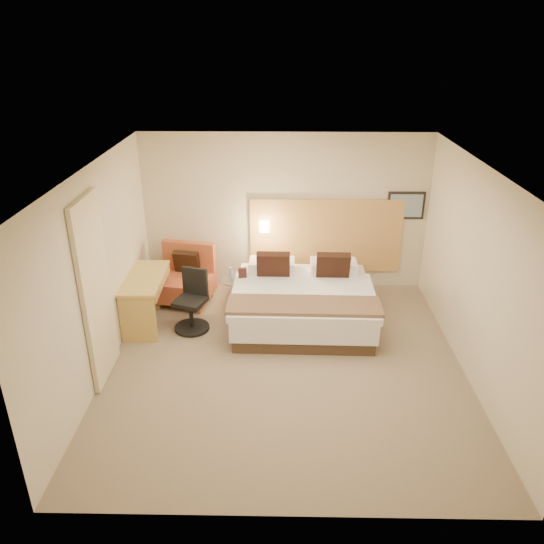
{
  "coord_description": "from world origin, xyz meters",
  "views": [
    {
      "loc": [
        -0.07,
        -6.08,
        4.17
      ],
      "look_at": [
        -0.19,
        0.73,
        1.06
      ],
      "focal_mm": 35.0,
      "sensor_mm": 36.0,
      "label": 1
    }
  ],
  "objects_px": {
    "desk_chair": "(192,305)",
    "side_table": "(237,293)",
    "bed": "(303,300)",
    "lounge_chair": "(185,279)",
    "desk": "(147,286)"
  },
  "relations": [
    {
      "from": "bed",
      "to": "lounge_chair",
      "type": "relative_size",
      "value": 2.12
    },
    {
      "from": "bed",
      "to": "desk_chair",
      "type": "distance_m",
      "value": 1.71
    },
    {
      "from": "desk",
      "to": "bed",
      "type": "bearing_deg",
      "value": 2.9
    },
    {
      "from": "lounge_chair",
      "to": "desk_chair",
      "type": "relative_size",
      "value": 1.1
    },
    {
      "from": "bed",
      "to": "desk_chair",
      "type": "relative_size",
      "value": 2.35
    },
    {
      "from": "bed",
      "to": "side_table",
      "type": "xyz_separation_m",
      "value": [
        -1.06,
        0.3,
        -0.03
      ]
    },
    {
      "from": "lounge_chair",
      "to": "desk",
      "type": "xyz_separation_m",
      "value": [
        -0.45,
        -0.76,
        0.24
      ]
    },
    {
      "from": "lounge_chair",
      "to": "bed",
      "type": "bearing_deg",
      "value": -18.27
    },
    {
      "from": "side_table",
      "to": "desk_chair",
      "type": "bearing_deg",
      "value": -136.82
    },
    {
      "from": "bed",
      "to": "lounge_chair",
      "type": "distance_m",
      "value": 2.05
    },
    {
      "from": "bed",
      "to": "lounge_chair",
      "type": "height_order",
      "value": "bed"
    },
    {
      "from": "lounge_chair",
      "to": "side_table",
      "type": "relative_size",
      "value": 1.79
    },
    {
      "from": "lounge_chair",
      "to": "desk",
      "type": "bearing_deg",
      "value": -120.37
    },
    {
      "from": "desk_chair",
      "to": "side_table",
      "type": "bearing_deg",
      "value": 43.18
    },
    {
      "from": "desk",
      "to": "desk_chair",
      "type": "bearing_deg",
      "value": -13.4
    }
  ]
}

